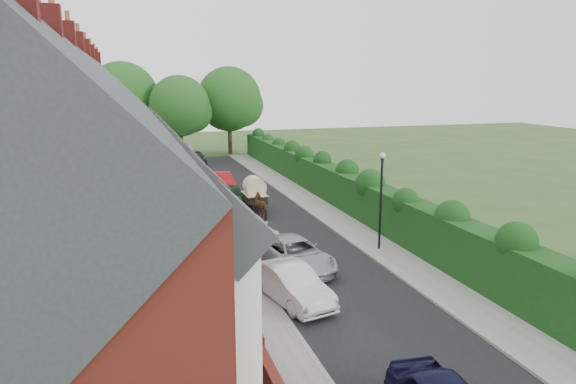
# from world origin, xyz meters

# --- Properties ---
(ground) EXTENTS (140.00, 140.00, 0.00)m
(ground) POSITION_xyz_m (0.00, 0.00, 0.00)
(ground) COLOR #2D4C1E
(ground) RESTS_ON ground
(road) EXTENTS (6.00, 58.00, 0.02)m
(road) POSITION_xyz_m (-0.50, 11.00, 0.01)
(road) COLOR black
(road) RESTS_ON ground
(pavement_hedge_side) EXTENTS (2.20, 58.00, 0.12)m
(pavement_hedge_side) POSITION_xyz_m (3.60, 11.00, 0.06)
(pavement_hedge_side) COLOR gray
(pavement_hedge_side) RESTS_ON ground
(pavement_house_side) EXTENTS (1.70, 58.00, 0.12)m
(pavement_house_side) POSITION_xyz_m (-4.35, 11.00, 0.06)
(pavement_house_side) COLOR gray
(pavement_house_side) RESTS_ON ground
(kerb_hedge_side) EXTENTS (0.18, 58.00, 0.13)m
(kerb_hedge_side) POSITION_xyz_m (2.55, 11.00, 0.07)
(kerb_hedge_side) COLOR #979792
(kerb_hedge_side) RESTS_ON ground
(kerb_house_side) EXTENTS (0.18, 58.00, 0.13)m
(kerb_house_side) POSITION_xyz_m (-3.55, 11.00, 0.07)
(kerb_house_side) COLOR #979792
(kerb_house_side) RESTS_ON ground
(hedge) EXTENTS (2.10, 58.00, 2.85)m
(hedge) POSITION_xyz_m (5.40, 11.00, 1.60)
(hedge) COLOR #123310
(hedge) RESTS_ON ground
(terrace_row) EXTENTS (9.05, 40.50, 11.50)m
(terrace_row) POSITION_xyz_m (-10.87, 9.98, 4.47)
(terrace_row) COLOR maroon
(terrace_row) RESTS_ON ground
(garden_wall_row) EXTENTS (0.35, 40.35, 1.10)m
(garden_wall_row) POSITION_xyz_m (-5.35, 10.00, 0.46)
(garden_wall_row) COLOR maroon
(garden_wall_row) RESTS_ON ground
(lamppost) EXTENTS (0.32, 0.32, 5.16)m
(lamppost) POSITION_xyz_m (3.40, 4.00, 3.30)
(lamppost) COLOR black
(lamppost) RESTS_ON ground
(tree_far_left) EXTENTS (7.14, 6.80, 9.29)m
(tree_far_left) POSITION_xyz_m (-2.65, 40.08, 5.71)
(tree_far_left) COLOR #332316
(tree_far_left) RESTS_ON ground
(tree_far_right) EXTENTS (7.98, 7.60, 10.31)m
(tree_far_right) POSITION_xyz_m (3.39, 42.08, 6.31)
(tree_far_right) COLOR #332316
(tree_far_right) RESTS_ON ground
(tree_far_back) EXTENTS (8.40, 8.00, 10.82)m
(tree_far_back) POSITION_xyz_m (-8.59, 43.08, 6.62)
(tree_far_back) COLOR #332316
(tree_far_back) RESTS_ON ground
(car_silver_a) EXTENTS (2.56, 4.76, 1.49)m
(car_silver_a) POSITION_xyz_m (-2.88, -0.60, 0.74)
(car_silver_a) COLOR silver
(car_silver_a) RESTS_ON ground
(car_silver_b) EXTENTS (3.24, 5.48, 1.43)m
(car_silver_b) POSITION_xyz_m (-1.60, 2.87, 0.72)
(car_silver_b) COLOR #9A9EA1
(car_silver_b) RESTS_ON ground
(car_white) EXTENTS (3.10, 5.30, 1.44)m
(car_white) POSITION_xyz_m (-2.71, 7.88, 0.72)
(car_white) COLOR silver
(car_white) RESTS_ON ground
(car_green) EXTENTS (2.59, 4.41, 1.41)m
(car_green) POSITION_xyz_m (-1.94, 16.20, 0.70)
(car_green) COLOR black
(car_green) RESTS_ON ground
(car_red) EXTENTS (1.56, 4.13, 1.35)m
(car_red) POSITION_xyz_m (-1.60, 21.80, 0.67)
(car_red) COLOR maroon
(car_red) RESTS_ON ground
(car_beige) EXTENTS (3.45, 5.36, 1.37)m
(car_beige) POSITION_xyz_m (-2.91, 25.85, 0.69)
(car_beige) COLOR beige
(car_beige) RESTS_ON ground
(car_grey) EXTENTS (1.94, 4.54, 1.31)m
(car_grey) POSITION_xyz_m (-3.00, 29.40, 0.65)
(car_grey) COLOR #585960
(car_grey) RESTS_ON ground
(car_black) EXTENTS (2.12, 4.55, 1.51)m
(car_black) POSITION_xyz_m (-2.09, 35.00, 0.75)
(car_black) COLOR black
(car_black) RESTS_ON ground
(horse) EXTENTS (1.33, 2.04, 1.58)m
(horse) POSITION_xyz_m (-0.78, 12.13, 0.79)
(horse) COLOR #51331D
(horse) RESTS_ON ground
(horse_cart) EXTENTS (1.48, 3.27, 2.36)m
(horse_cart) POSITION_xyz_m (-0.78, 14.15, 1.35)
(horse_cart) COLOR black
(horse_cart) RESTS_ON ground
(car_extra_far) EXTENTS (1.74, 4.62, 1.51)m
(car_extra_far) POSITION_xyz_m (-2.80, 38.59, 0.75)
(car_extra_far) COLOR #B5B6BB
(car_extra_far) RESTS_ON ground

